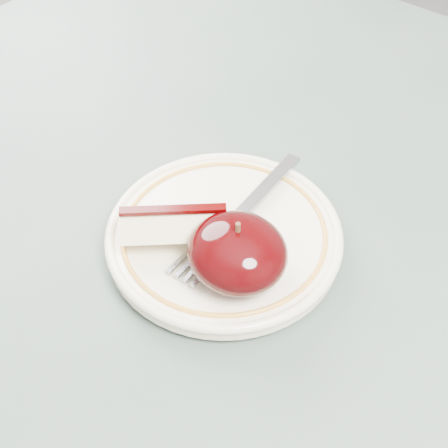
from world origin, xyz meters
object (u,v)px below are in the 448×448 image
Objects in this scene: plate at (224,235)px; fork at (239,216)px; table at (214,263)px; apple_half at (237,252)px.

plate is 1.14× the size of fork.
fork is at bearing -20.42° from table.
fork is (0.04, -0.02, 0.11)m from table.
apple_half is 0.06m from fork.
fork is at bearing 84.63° from plate.
table is 5.12× the size of fork.
plate is 0.02m from fork.
fork is at bearing 125.75° from apple_half.
apple_half is at bearing -38.28° from plate.
plate is 0.05m from apple_half.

